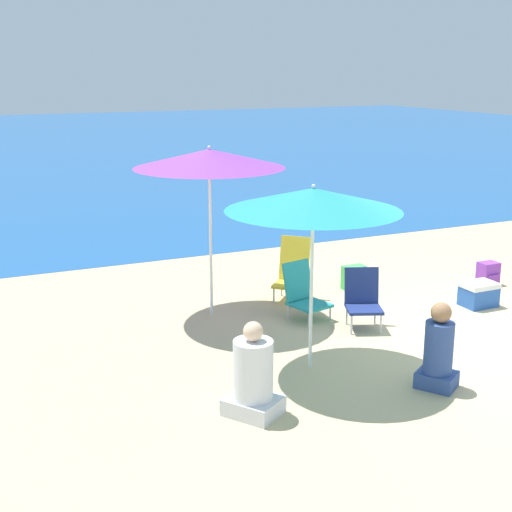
{
  "coord_description": "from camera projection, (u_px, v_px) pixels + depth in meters",
  "views": [
    {
      "loc": [
        -5.66,
        -6.03,
        3.08
      ],
      "look_at": [
        -2.39,
        1.11,
        1.0
      ],
      "focal_mm": 50.0,
      "sensor_mm": 36.0,
      "label": 1
    }
  ],
  "objects": [
    {
      "name": "backpack_green",
      "position": [
        354.0,
        278.0,
        10.19
      ],
      "size": [
        0.32,
        0.21,
        0.35
      ],
      "color": "#47B756",
      "rests_on": "ground"
    },
    {
      "name": "sea_water",
      "position": [
        74.0,
        142.0,
        30.27
      ],
      "size": [
        60.0,
        40.0,
        0.01
      ],
      "color": "#1E5699",
      "rests_on": "ground"
    },
    {
      "name": "ground_plane",
      "position": [
        480.0,
        338.0,
        8.37
      ],
      "size": [
        60.0,
        60.0,
        0.0
      ],
      "primitive_type": "plane",
      "color": "#C6B284"
    },
    {
      "name": "beach_chair_navy",
      "position": [
        363.0,
        297.0,
        8.67
      ],
      "size": [
        0.56,
        0.58,
        0.72
      ],
      "rotation": [
        0.0,
        0.0,
        -0.38
      ],
      "color": "silver",
      "rests_on": "ground"
    },
    {
      "name": "person_seated_near",
      "position": [
        253.0,
        378.0,
        6.46
      ],
      "size": [
        0.6,
        0.62,
        0.9
      ],
      "rotation": [
        0.0,
        0.0,
        0.59
      ],
      "color": "silver",
      "rests_on": "ground"
    },
    {
      "name": "cooler_box",
      "position": [
        479.0,
        294.0,
        9.47
      ],
      "size": [
        0.45,
        0.34,
        0.33
      ],
      "color": "#2859B2",
      "rests_on": "ground"
    },
    {
      "name": "beach_chair_yellow",
      "position": [
        293.0,
        270.0,
        9.73
      ],
      "size": [
        0.64,
        0.64,
        0.85
      ],
      "rotation": [
        0.0,
        0.0,
        -0.76
      ],
      "color": "silver",
      "rests_on": "ground"
    },
    {
      "name": "beach_umbrella_teal",
      "position": [
        313.0,
        200.0,
        7.1
      ],
      "size": [
        1.79,
        1.79,
        1.96
      ],
      "color": "white",
      "rests_on": "ground"
    },
    {
      "name": "backpack_purple",
      "position": [
        488.0,
        274.0,
        10.42
      ],
      "size": [
        0.28,
        0.25,
        0.33
      ],
      "color": "purple",
      "rests_on": "ground"
    },
    {
      "name": "person_seated_far",
      "position": [
        438.0,
        352.0,
        7.0
      ],
      "size": [
        0.47,
        0.48,
        0.89
      ],
      "rotation": [
        0.0,
        0.0,
        0.58
      ],
      "color": "#334C8C",
      "rests_on": "ground"
    },
    {
      "name": "beach_umbrella_purple",
      "position": [
        209.0,
        159.0,
        8.68
      ],
      "size": [
        1.87,
        1.87,
        2.16
      ],
      "color": "white",
      "rests_on": "ground"
    },
    {
      "name": "beach_chair_teal",
      "position": [
        303.0,
        292.0,
        9.0
      ],
      "size": [
        0.54,
        0.61,
        0.71
      ],
      "rotation": [
        0.0,
        0.0,
        0.25
      ],
      "color": "silver",
      "rests_on": "ground"
    }
  ]
}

